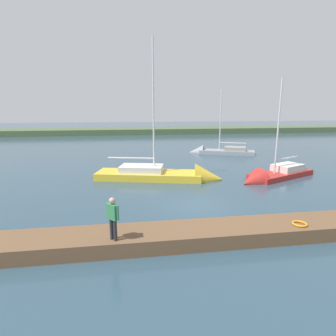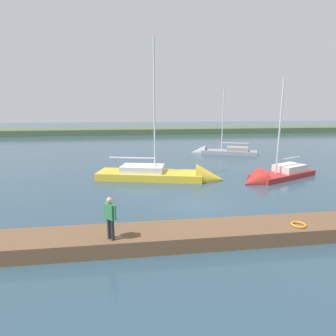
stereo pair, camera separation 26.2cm
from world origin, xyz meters
TOP-DOWN VIEW (x-y plane):
  - ground_plane at (0.00, 0.00)m, footprint 200.00×200.00m
  - far_shoreline at (0.00, -47.97)m, footprint 180.00×8.00m
  - dock_pier at (0.00, 4.39)m, footprint 23.81×2.00m
  - life_ring_buoy at (-3.40, 4.79)m, footprint 0.66×0.66m
  - sailboat_far_left at (0.70, -6.40)m, footprint 10.60×4.90m
  - sailboat_far_right at (-7.54, -5.19)m, footprint 7.84×5.04m
  - sailboat_mid_channel at (-7.26, -18.35)m, footprint 8.42×5.02m
  - person_on_dock at (4.73, 4.98)m, footprint 0.49×0.49m

SIDE VIEW (x-z plane):
  - ground_plane at x=0.00m, z-range 0.00..0.00m
  - far_shoreline at x=0.00m, z-range -1.20..1.20m
  - sailboat_mid_channel at x=-7.26m, z-range -4.40..4.59m
  - sailboat_far_right at x=-7.54m, z-range -4.29..4.65m
  - sailboat_far_left at x=0.70m, z-range -5.88..6.25m
  - dock_pier at x=0.00m, z-range 0.00..0.65m
  - life_ring_buoy at x=-3.40m, z-range 0.65..0.75m
  - person_on_dock at x=4.73m, z-range 0.79..2.53m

